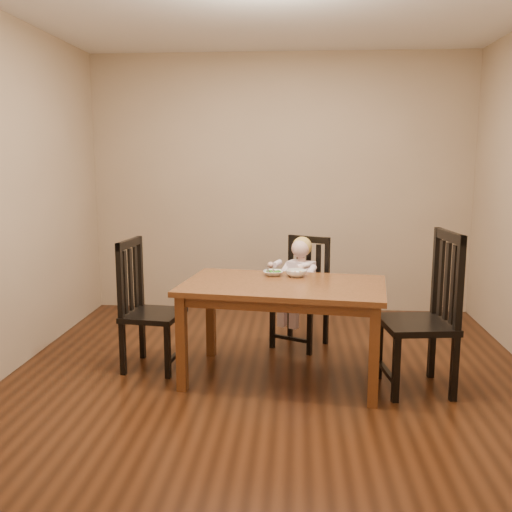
# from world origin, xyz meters

# --- Properties ---
(room) EXTENTS (4.01, 4.01, 2.71)m
(room) POSITION_xyz_m (0.00, 0.00, 1.35)
(room) COLOR #401F0D
(room) RESTS_ON ground
(dining_table) EXTENTS (1.56, 1.06, 0.73)m
(dining_table) POSITION_xyz_m (0.09, 0.00, 0.65)
(dining_table) COLOR #492B11
(dining_table) RESTS_ON room
(chair_child) EXTENTS (0.54, 0.53, 0.95)m
(chair_child) POSITION_xyz_m (0.23, 0.80, 0.46)
(chair_child) COLOR black
(chair_child) RESTS_ON room
(chair_left) EXTENTS (0.47, 0.49, 1.02)m
(chair_left) POSITION_xyz_m (-0.98, 0.16, 0.49)
(chair_left) COLOR black
(chair_left) RESTS_ON room
(chair_right) EXTENTS (0.53, 0.55, 1.14)m
(chair_right) POSITION_xyz_m (1.08, -0.13, 0.54)
(chair_right) COLOR black
(chair_right) RESTS_ON room
(toddler) EXTENTS (0.43, 0.46, 0.51)m
(toddler) POSITION_xyz_m (0.21, 0.76, 0.59)
(toddler) COLOR silver
(toddler) RESTS_ON chair_child
(bowl_peas) EXTENTS (0.16, 0.16, 0.04)m
(bowl_peas) POSITION_xyz_m (0.00, 0.27, 0.75)
(bowl_peas) COLOR silver
(bowl_peas) RESTS_ON dining_table
(bowl_veg) EXTENTS (0.21, 0.21, 0.05)m
(bowl_veg) POSITION_xyz_m (0.18, 0.24, 0.76)
(bowl_veg) COLOR silver
(bowl_veg) RESTS_ON dining_table
(fork) EXTENTS (0.05, 0.13, 0.05)m
(fork) POSITION_xyz_m (-0.04, 0.25, 0.77)
(fork) COLOR silver
(fork) RESTS_ON bowl_peas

